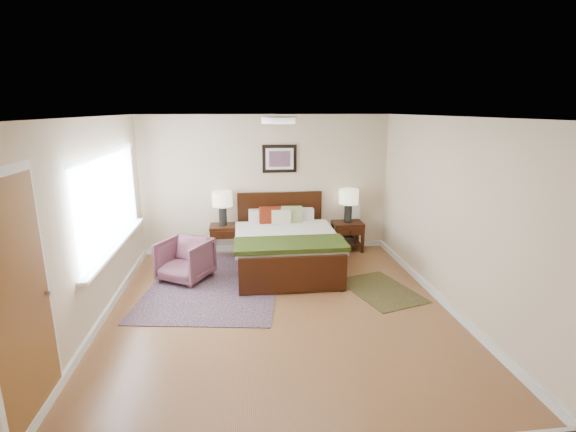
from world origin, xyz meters
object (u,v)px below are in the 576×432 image
object	(u,v)px
nightstand_right	(348,233)
armchair	(185,260)
lamp_left	(222,202)
rug_persian	(215,283)
bed	(285,239)
lamp_right	(349,199)
nightstand_left	(223,232)

from	to	relation	value
nightstand_right	armchair	xyz separation A→B (m)	(-2.85, -1.05, -0.02)
lamp_left	rug_persian	size ratio (longest dim) A/B	0.23
bed	nightstand_right	size ratio (longest dim) A/B	3.65
bed	lamp_right	world-z (taller)	lamp_right
armchair	nightstand_right	bearing A→B (deg)	49.57
nightstand_right	rug_persian	size ratio (longest dim) A/B	0.21
nightstand_left	rug_persian	xyz separation A→B (m)	(-0.10, -1.25, -0.44)
nightstand_right	nightstand_left	bearing A→B (deg)	-179.82
bed	armchair	bearing A→B (deg)	-169.43
bed	rug_persian	distance (m)	1.34
rug_persian	lamp_left	bearing A→B (deg)	94.04
nightstand_left	rug_persian	world-z (taller)	nightstand_left
lamp_right	armchair	size ratio (longest dim) A/B	0.86
nightstand_right	lamp_left	xyz separation A→B (m)	(-2.29, 0.01, 0.66)
nightstand_left	lamp_right	world-z (taller)	lamp_right
lamp_left	armchair	xyz separation A→B (m)	(-0.56, -1.07, -0.68)
nightstand_left	nightstand_right	distance (m)	2.29
bed	nightstand_left	size ratio (longest dim) A/B	3.57
lamp_left	lamp_right	size ratio (longest dim) A/B	1.00
lamp_left	armchair	distance (m)	1.38
nightstand_left	lamp_right	size ratio (longest dim) A/B	0.93
nightstand_right	lamp_right	bearing A→B (deg)	90.00
nightstand_right	lamp_left	distance (m)	2.38
nightstand_right	armchair	size ratio (longest dim) A/B	0.78
bed	lamp_left	world-z (taller)	lamp_left
nightstand_left	nightstand_right	size ratio (longest dim) A/B	1.02
lamp_right	rug_persian	world-z (taller)	lamp_right
nightstand_right	lamp_left	world-z (taller)	lamp_left
nightstand_right	lamp_right	xyz separation A→B (m)	(-0.00, 0.01, 0.64)
nightstand_right	rug_persian	xyz separation A→B (m)	(-2.39, -1.26, -0.34)
nightstand_left	armchair	distance (m)	1.19
nightstand_left	lamp_left	distance (m)	0.55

